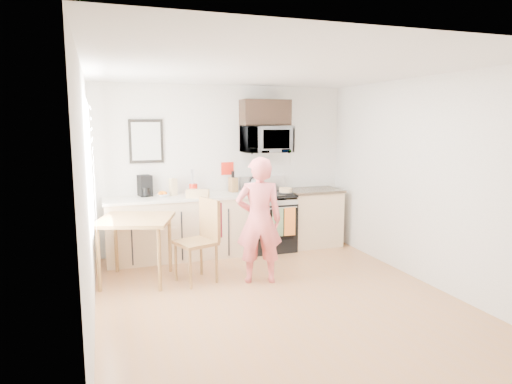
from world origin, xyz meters
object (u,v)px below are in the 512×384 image
object	(u,v)px
person	(259,220)
chair	(206,228)
range	(268,223)
cake	(286,191)
dining_table	(135,225)
microwave	(266,139)

from	to	relation	value
person	chair	size ratio (longest dim) A/B	1.52
range	cake	world-z (taller)	range
range	person	world-z (taller)	person
cake	range	bearing A→B (deg)	156.24
person	cake	distance (m)	1.54
range	dining_table	xyz separation A→B (m)	(-2.11, -0.82, 0.30)
dining_table	chair	distance (m)	0.89
range	microwave	size ratio (longest dim) A/B	1.53
cake	person	bearing A→B (deg)	-125.30
microwave	chair	bearing A→B (deg)	-137.33
microwave	person	world-z (taller)	microwave
person	dining_table	distance (m)	1.58
microwave	dining_table	world-z (taller)	microwave
range	chair	size ratio (longest dim) A/B	1.09
range	cake	size ratio (longest dim) A/B	4.69
range	chair	bearing A→B (deg)	-140.02
dining_table	cake	distance (m)	2.48
chair	dining_table	bearing A→B (deg)	146.47
range	microwave	distance (m)	1.33
chair	range	bearing A→B (deg)	21.49
microwave	chair	xyz separation A→B (m)	(-1.25, -1.15, -1.07)
dining_table	cake	bearing A→B (deg)	16.69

